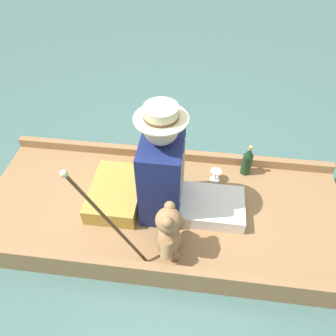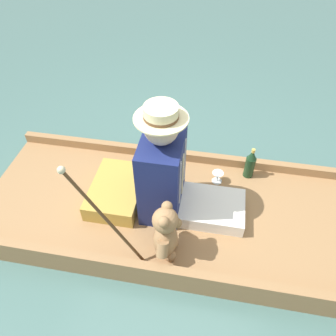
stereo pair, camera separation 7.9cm
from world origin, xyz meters
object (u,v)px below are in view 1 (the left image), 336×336
at_px(seated_person, 171,176).
at_px(walking_cane, 103,215).
at_px(wine_glass, 216,174).
at_px(champagne_bottle, 247,161).
at_px(teddy_bear, 169,233).

xyz_separation_m(seated_person, walking_cane, (0.48, -0.33, 0.13)).
distance_m(wine_glass, champagne_bottle, 0.28).
distance_m(walking_cane, champagne_bottle, 1.34).
xyz_separation_m(teddy_bear, champagne_bottle, (-0.83, 0.54, -0.08)).
bearing_deg(wine_glass, champagne_bottle, 115.22).
bearing_deg(teddy_bear, seated_person, -175.30).
bearing_deg(wine_glass, teddy_bear, -22.43).
distance_m(seated_person, walking_cane, 0.60).
bearing_deg(wine_glass, seated_person, -44.27).
bearing_deg(teddy_bear, walking_cane, -74.63).
height_order(walking_cane, champagne_bottle, walking_cane).
relative_size(walking_cane, champagne_bottle, 2.86).
bearing_deg(seated_person, walking_cane, -40.80).
relative_size(teddy_bear, walking_cane, 0.55).
relative_size(teddy_bear, wine_glass, 4.59).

